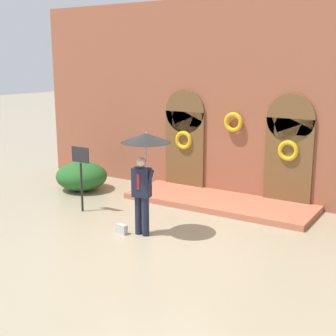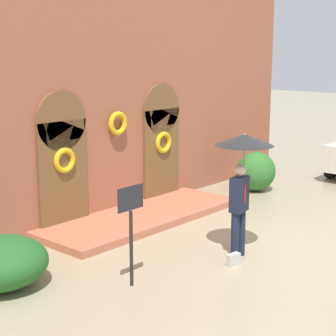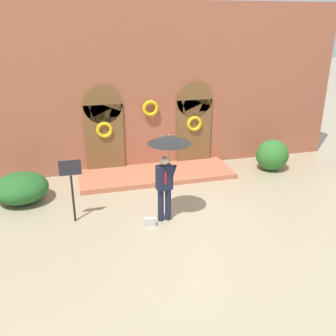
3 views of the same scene
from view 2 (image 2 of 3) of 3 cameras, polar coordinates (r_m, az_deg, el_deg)
name	(u,v)px [view 2 (image 2 of 3)]	position (r m, az deg, el deg)	size (l,w,h in m)	color
ground_plane	(254,250)	(11.34, 8.77, -8.26)	(80.00, 80.00, 0.00)	tan
building_facade	(108,102)	(13.39, -6.08, 6.68)	(14.00, 2.30, 5.60)	#9E563D
person_with_umbrella	(243,158)	(10.55, 7.64, 1.04)	(1.10, 1.10, 2.36)	#191E33
handbag	(233,259)	(10.51, 6.65, -9.21)	(0.28, 0.12, 0.22)	#B7B7B2
sign_post	(131,219)	(9.26, -3.80, -5.21)	(0.56, 0.06, 1.72)	black
shrub_left	(1,262)	(9.83, -16.58, -9.18)	(1.57, 1.53, 0.86)	#235B23
shrub_right	(256,171)	(15.89, 8.91, -0.34)	(1.15, 1.07, 1.10)	#2D6B28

